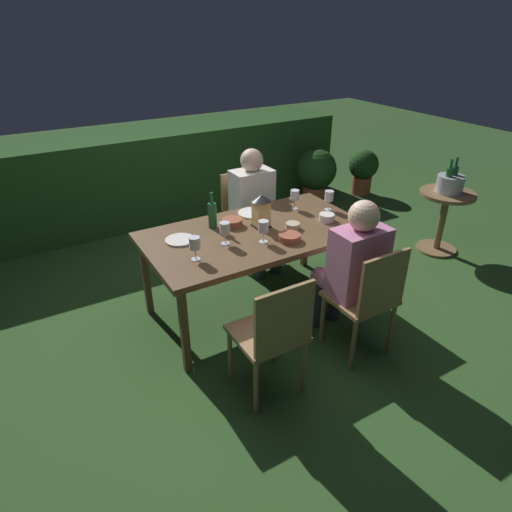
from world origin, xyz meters
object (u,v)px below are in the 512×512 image
object	(u,v)px
ice_bucket	(450,182)
wine_glass_a	(263,227)
bowl_salad	(289,237)
chair_side_right_b	(245,212)
bowl_dip	(293,226)
dining_table	(256,237)
wine_glass_e	(329,197)
plate_b	(252,213)
person_in_cream	(255,205)
green_bottle_on_table	(212,215)
chair_side_left_a	(273,333)
wine_glass_b	(295,196)
bowl_olives	(327,217)
side_table	(444,212)
wine_glass_d	(195,244)
bowl_bread	(232,222)
potted_plant_by_hedge	(316,173)
plate_a	(180,240)
potted_plant_corner	(363,169)
person_in_pink	(351,266)
wine_glass_c	(225,229)
lantern_centerpiece	(261,209)
chair_side_left_b	(368,297)

from	to	relation	value
ice_bucket	wine_glass_a	bearing A→B (deg)	-176.44
wine_glass_a	bowl_salad	distance (m)	0.21
chair_side_right_b	bowl_dip	xyz separation A→B (m)	(-0.12, -0.97, 0.27)
dining_table	wine_glass_e	bearing A→B (deg)	4.49
plate_b	bowl_dip	world-z (taller)	bowl_dip
wine_glass_e	ice_bucket	xyz separation A→B (m)	(1.45, -0.10, -0.10)
person_in_cream	green_bottle_on_table	distance (m)	0.80
chair_side_left_a	wine_glass_a	world-z (taller)	wine_glass_a
chair_side_left_a	wine_glass_b	bearing A→B (deg)	50.31
bowl_olives	side_table	xyz separation A→B (m)	(1.61, 0.07, -0.33)
wine_glass_d	bowl_bread	distance (m)	0.61
wine_glass_a	wine_glass_d	bearing A→B (deg)	179.18
dining_table	side_table	distance (m)	2.22
dining_table	wine_glass_d	size ratio (longest dim) A/B	10.19
potted_plant_by_hedge	plate_a	bearing A→B (deg)	-148.18
dining_table	chair_side_left_a	size ratio (longest dim) A/B	1.98
dining_table	potted_plant_by_hedge	distance (m)	2.51
wine_glass_b	bowl_dip	xyz separation A→B (m)	(-0.24, -0.33, -0.09)
dining_table	potted_plant_corner	size ratio (longest dim) A/B	2.81
plate_a	bowl_olives	distance (m)	1.20
plate_b	chair_side_left_a	bearing A→B (deg)	-114.32
person_in_pink	wine_glass_e	xyz separation A→B (m)	(0.37, 0.73, 0.21)
bowl_olives	wine_glass_e	bearing A→B (deg)	48.18
potted_plant_corner	plate_b	bearing A→B (deg)	-152.17
wine_glass_c	wine_glass_e	world-z (taller)	same
person_in_cream	bowl_salad	world-z (taller)	person_in_cream
bowl_olives	side_table	bearing A→B (deg)	2.62
wine_glass_e	plate_b	size ratio (longest dim) A/B	0.72
dining_table	bowl_bread	bearing A→B (deg)	119.80
wine_glass_a	bowl_salad	xyz separation A→B (m)	(0.18, -0.08, -0.09)
wine_glass_a	wine_glass_d	xyz separation A→B (m)	(-0.54, 0.01, 0.00)
person_in_cream	green_bottle_on_table	size ratio (longest dim) A/B	3.96
chair_side_left_a	plate_b	bearing A→B (deg)	65.68
green_bottle_on_table	potted_plant_corner	size ratio (longest dim) A/B	0.47
bowl_dip	potted_plant_corner	xyz separation A→B (m)	(2.40, 1.75, -0.40)
wine_glass_c	bowl_salad	world-z (taller)	wine_glass_c
potted_plant_by_hedge	bowl_bread	bearing A→B (deg)	-143.38
green_bottle_on_table	wine_glass_a	size ratio (longest dim) A/B	1.72
lantern_centerpiece	potted_plant_by_hedge	bearing A→B (deg)	41.82
bowl_salad	ice_bucket	world-z (taller)	ice_bucket
side_table	wine_glass_d	bearing A→B (deg)	-177.29
bowl_bread	wine_glass_e	bearing A→B (deg)	-8.51
green_bottle_on_table	plate_a	size ratio (longest dim) A/B	1.34
lantern_centerpiece	chair_side_right_b	bearing A→B (deg)	69.13
bowl_dip	bowl_salad	bearing A→B (deg)	-131.17
chair_side_left_b	wine_glass_a	xyz separation A→B (m)	(-0.43, 0.68, 0.36)
green_bottle_on_table	wine_glass_e	bearing A→B (deg)	-9.93
wine_glass_a	potted_plant_corner	size ratio (longest dim) A/B	0.28
person_in_cream	potted_plant_corner	bearing A→B (deg)	23.14
bowl_dip	potted_plant_by_hedge	distance (m)	2.40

